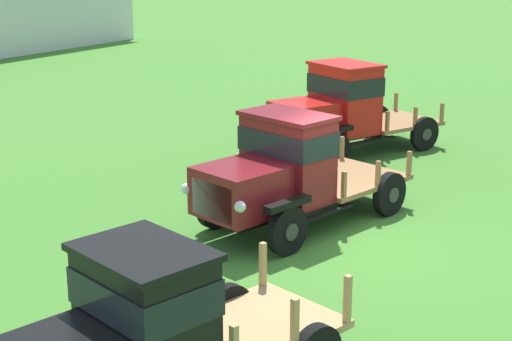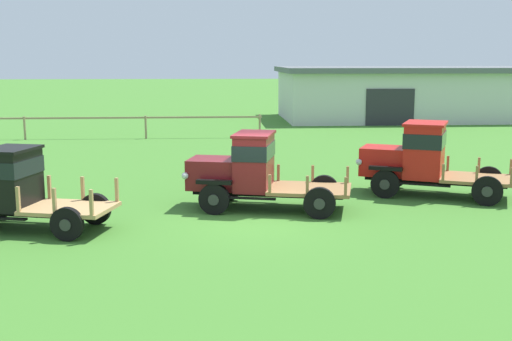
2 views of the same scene
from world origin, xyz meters
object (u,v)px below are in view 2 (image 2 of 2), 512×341
at_px(farm_shed, 410,93).
at_px(vintage_truck_midrow_center, 419,157).
at_px(vintage_truck_foreground_near, 7,187).
at_px(vintage_truck_second_in_line, 250,170).

distance_m(farm_shed, vintage_truck_midrow_center, 27.00).
xyz_separation_m(farm_shed, vintage_truck_midrow_center, (-7.73, -25.86, -0.65)).
distance_m(vintage_truck_foreground_near, vintage_truck_second_in_line, 6.65).
bearing_deg(vintage_truck_foreground_near, vintage_truck_second_in_line, 15.99).
xyz_separation_m(vintage_truck_foreground_near, vintage_truck_second_in_line, (6.40, 1.83, 0.05)).
distance_m(farm_shed, vintage_truck_second_in_line, 30.47).
distance_m(vintage_truck_second_in_line, vintage_truck_midrow_center, 5.77).
bearing_deg(farm_shed, vintage_truck_second_in_line, -115.87).
relative_size(vintage_truck_second_in_line, vintage_truck_midrow_center, 1.00).
relative_size(farm_shed, vintage_truck_second_in_line, 3.73).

